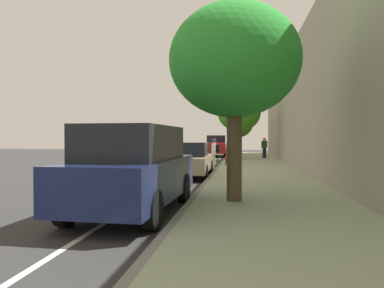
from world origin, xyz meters
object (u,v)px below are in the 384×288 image
Objects in this scene: parked_sedan_tan_second at (189,160)px; cyclist_with_backpack at (215,150)px; parked_pickup_red_mid at (216,147)px; street_tree_near_cyclist at (234,62)px; bicycle_at_curb at (211,161)px; parked_suv_dark_blue_nearest at (134,168)px; fire_hydrant at (228,157)px; street_tree_mid_block at (239,113)px; street_tree_far_end at (240,124)px; pedestrian_on_phone at (264,147)px.

parked_sedan_tan_second is 4.45m from cyclist_with_backpack.
parked_sedan_tan_second is 0.83× the size of parked_pickup_red_mid.
parked_sedan_tan_second is 0.91× the size of street_tree_near_cyclist.
parked_pickup_red_mid is at bearing 95.16° from street_tree_near_cyclist.
parked_pickup_red_mid is 12.77m from bicycle_at_curb.
parked_suv_dark_blue_nearest is 5.68× the size of fire_hydrant.
street_tree_mid_block reaches higher than cyclist_with_backpack.
parked_suv_dark_blue_nearest is 1.10× the size of street_tree_far_end.
parked_pickup_red_mid is at bearing 110.15° from street_tree_mid_block.
parked_pickup_red_mid is 11.59m from fire_hydrant.
bicycle_at_curb is 0.81m from cyclist_with_backpack.
cyclist_with_backpack reaches higher than bicycle_at_curb.
parked_suv_dark_blue_nearest is 19.51m from street_tree_mid_block.
parked_suv_dark_blue_nearest is 20.54m from pedestrian_on_phone.
pedestrian_on_phone is (3.48, 7.69, 0.65)m from bicycle_at_curb.
bicycle_at_curb is at bearing 97.68° from street_tree_near_cyclist.
street_tree_far_end is (2.18, 1.76, 2.19)m from parked_pickup_red_mid.
bicycle_at_curb is at bearing -96.06° from street_tree_far_end.
pedestrian_on_phone is 6.95m from fire_hydrant.
street_tree_near_cyclist is at bearing -83.17° from cyclist_with_backpack.
street_tree_near_cyclist is (1.31, -10.96, 2.58)m from cyclist_with_backpack.
street_tree_near_cyclist is (2.26, 1.00, 2.57)m from parked_suv_dark_blue_nearest.
bicycle_at_curb is (0.64, -12.74, -0.52)m from parked_pickup_red_mid.
street_tree_near_cyclist is 19.37m from pedestrian_on_phone.
street_tree_mid_block is (2.26, 19.21, 2.55)m from parked_suv_dark_blue_nearest.
bicycle_at_curb is 1.04× the size of cyclist_with_backpack.
parked_suv_dark_blue_nearest reaches higher than bicycle_at_curb.
parked_pickup_red_mid is 3.40× the size of pedestrian_on_phone.
pedestrian_on_phone is (3.25, 8.15, 0.02)m from cyclist_with_backpack.
parked_pickup_red_mid is 3.56m from street_tree_far_end.
cyclist_with_backpack is 1.99× the size of fire_hydrant.
street_tree_far_end is at bearing 84.98° from cyclist_with_backpack.
parked_sedan_tan_second is at bearing -103.38° from fire_hydrant.
parked_pickup_red_mid is 3.06× the size of bicycle_at_curb.
cyclist_with_backpack is (0.95, 11.96, -0.01)m from parked_suv_dark_blue_nearest.
cyclist_with_backpack is 0.34× the size of street_tree_near_cyclist.
fire_hydrant is at bearing -92.79° from street_tree_far_end.
cyclist_with_backpack is 7.80m from street_tree_mid_block.
fire_hydrant is (-2.58, -6.43, -0.45)m from pedestrian_on_phone.
street_tree_mid_block reaches higher than parked_pickup_red_mid.
parked_suv_dark_blue_nearest is at bearing -93.34° from bicycle_at_curb.
parked_suv_dark_blue_nearest is 27.09m from street_tree_far_end.
street_tree_mid_block is at bearing -69.85° from parked_pickup_red_mid.
parked_suv_dark_blue_nearest is 0.90× the size of parked_pickup_red_mid.
parked_suv_dark_blue_nearest is 3.04× the size of pedestrian_on_phone.
parked_suv_dark_blue_nearest is 12.45m from bicycle_at_curb.
bicycle_at_curb is 0.40× the size of street_tree_far_end.
street_tree_near_cyclist is at bearing -87.09° from fire_hydrant.
street_tree_near_cyclist is 1.13× the size of street_tree_far_end.
pedestrian_on_phone reaches higher than parked_sedan_tan_second.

